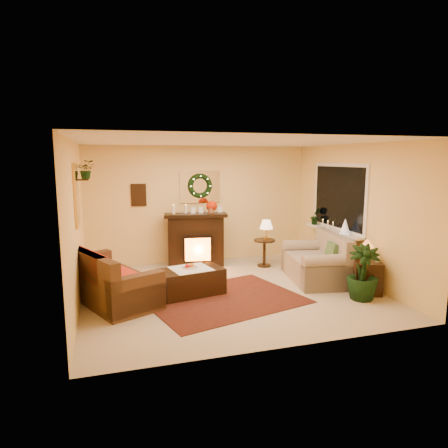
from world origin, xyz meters
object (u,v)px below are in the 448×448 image
object	(u,v)px
loveseat	(315,259)
end_table_square	(367,278)
side_table_round	(264,252)
coffee_table	(191,283)
sofa	(109,274)
fireplace	(196,241)

from	to	relation	value
loveseat	end_table_square	bearing A→B (deg)	-52.14
side_table_round	end_table_square	bearing A→B (deg)	-63.97
end_table_square	coffee_table	xyz separation A→B (m)	(-2.95, 0.79, -0.06)
side_table_round	coffee_table	bearing A→B (deg)	-144.90
sofa	fireplace	size ratio (longest dim) A/B	1.72
fireplace	end_table_square	bearing A→B (deg)	-37.54
side_table_round	coffee_table	world-z (taller)	side_table_round
sofa	side_table_round	bearing A→B (deg)	-4.42
sofa	loveseat	world-z (taller)	same
sofa	end_table_square	distance (m)	4.40
fireplace	side_table_round	xyz separation A→B (m)	(1.42, -0.47, -0.22)
sofa	fireplace	world-z (taller)	fireplace
fireplace	coffee_table	xyz separation A→B (m)	(-0.50, -1.81, -0.34)
sofa	coffee_table	size ratio (longest dim) A/B	1.88
sofa	coffee_table	world-z (taller)	sofa
loveseat	coffee_table	world-z (taller)	loveseat
fireplace	coffee_table	bearing A→B (deg)	-96.25
fireplace	loveseat	world-z (taller)	fireplace
fireplace	end_table_square	world-z (taller)	fireplace
end_table_square	coffee_table	world-z (taller)	end_table_square
side_table_round	fireplace	bearing A→B (deg)	161.78
loveseat	side_table_round	world-z (taller)	loveseat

